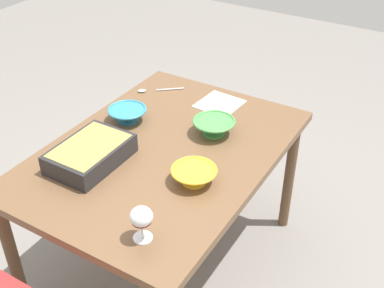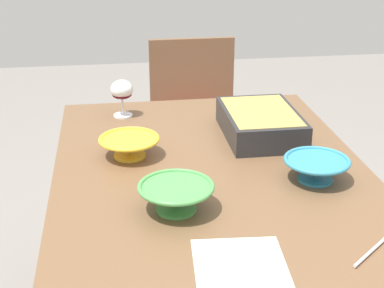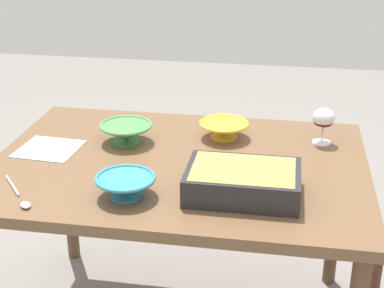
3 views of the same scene
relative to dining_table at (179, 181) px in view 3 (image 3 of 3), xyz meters
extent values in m
cube|color=brown|center=(0.00, 0.00, 0.06)|extent=(1.32, 0.95, 0.04)
cylinder|color=brown|center=(-0.60, -0.42, -0.31)|extent=(0.06, 0.06, 0.70)
cylinder|color=brown|center=(0.60, -0.42, -0.31)|extent=(0.06, 0.06, 0.70)
cylinder|color=brown|center=(-0.75, -0.10, -0.44)|extent=(0.04, 0.04, 0.45)
cylinder|color=white|center=(-0.50, -0.25, 0.08)|extent=(0.07, 0.07, 0.01)
cylinder|color=white|center=(-0.50, -0.25, 0.11)|extent=(0.01, 0.01, 0.06)
ellipsoid|color=white|center=(-0.50, -0.25, 0.18)|extent=(0.08, 0.08, 0.07)
ellipsoid|color=#4C0A19|center=(-0.50, -0.25, 0.16)|extent=(0.07, 0.07, 0.03)
cube|color=#262628|center=(-0.24, 0.21, 0.12)|extent=(0.35, 0.24, 0.09)
cube|color=#9E8C47|center=(-0.24, 0.21, 0.16)|extent=(0.32, 0.22, 0.02)
cylinder|color=yellow|center=(-0.13, -0.24, 0.08)|extent=(0.10, 0.10, 0.01)
cone|color=yellow|center=(-0.13, -0.24, 0.11)|extent=(0.18, 0.18, 0.05)
torus|color=yellow|center=(-0.13, -0.24, 0.14)|extent=(0.19, 0.19, 0.01)
cylinder|color=teal|center=(0.11, 0.28, 0.08)|extent=(0.10, 0.10, 0.01)
cone|color=teal|center=(0.11, 0.28, 0.11)|extent=(0.18, 0.18, 0.06)
torus|color=teal|center=(0.11, 0.28, 0.14)|extent=(0.19, 0.19, 0.01)
cylinder|color=#4C994C|center=(0.23, -0.14, 0.08)|extent=(0.11, 0.11, 0.01)
cone|color=#4C994C|center=(0.23, -0.14, 0.12)|extent=(0.19, 0.19, 0.06)
torus|color=#4C994C|center=(0.23, -0.14, 0.15)|extent=(0.20, 0.20, 0.01)
cylinder|color=silver|center=(0.49, 0.28, 0.08)|extent=(0.10, 0.12, 0.01)
ellipsoid|color=silver|center=(0.40, 0.40, 0.08)|extent=(0.05, 0.05, 0.01)
cube|color=#B2CCB7|center=(0.50, -0.02, 0.08)|extent=(0.23, 0.22, 0.00)
camera|label=1|loc=(-1.49, -1.05, 1.34)|focal=45.78mm
camera|label=2|loc=(1.55, -0.28, 0.84)|focal=54.22mm
camera|label=3|loc=(-0.36, 1.84, 0.95)|focal=54.66mm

